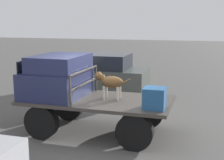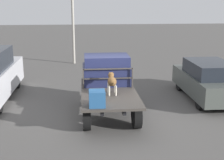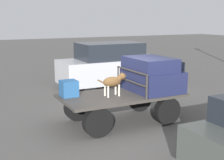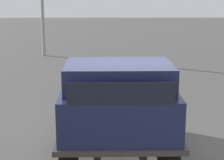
# 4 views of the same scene
# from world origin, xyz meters

# --- Properties ---
(ground_plane) EXTENTS (80.00, 80.00, 0.00)m
(ground_plane) POSITION_xyz_m (0.00, 0.00, 0.00)
(ground_plane) COLOR #514F4C
(flatbed_truck) EXTENTS (3.73, 1.89, 0.90)m
(flatbed_truck) POSITION_xyz_m (0.00, 0.00, 0.63)
(flatbed_truck) COLOR black
(flatbed_truck) RESTS_ON ground
(truck_cab) EXTENTS (1.41, 1.77, 1.07)m
(truck_cab) POSITION_xyz_m (1.08, 0.00, 1.41)
(truck_cab) COLOR #1E2347
(truck_cab) RESTS_ON flatbed_truck
(truck_headboard) EXTENTS (0.04, 1.77, 0.73)m
(truck_headboard) POSITION_xyz_m (0.34, 0.00, 1.38)
(truck_headboard) COLOR #3D3833
(truck_headboard) RESTS_ON flatbed_truck
(dog) EXTENTS (0.96, 0.30, 0.71)m
(dog) POSITION_xyz_m (-0.30, -0.08, 1.34)
(dog) COLOR beige
(dog) RESTS_ON flatbed_truck
(cargo_crate) EXTENTS (0.48, 0.48, 0.48)m
(cargo_crate) POSITION_xyz_m (-1.53, 0.47, 1.14)
(cargo_crate) COLOR #235184
(cargo_crate) RESTS_ON flatbed_truck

